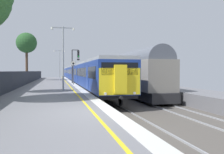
{
  "coord_description": "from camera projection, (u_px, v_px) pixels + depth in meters",
  "views": [
    {
      "loc": [
        -1.79,
        -9.21,
        1.68
      ],
      "look_at": [
        1.85,
        5.52,
        1.28
      ],
      "focal_mm": 36.21,
      "sensor_mm": 36.0,
      "label": 1
    }
  ],
  "objects": [
    {
      "name": "signal_gantry",
      "position": [
        74.0,
        62.0,
        31.16
      ],
      "size": [
        1.1,
        0.24,
        4.64
      ],
      "color": "#47474C",
      "rests_on": "ground"
    },
    {
      "name": "ground",
      "position": [
        159.0,
        122.0,
        10.07
      ],
      "size": [
        17.4,
        110.0,
        1.21
      ],
      "color": "slate"
    },
    {
      "name": "platform_lamp_mid",
      "position": [
        63.0,
        53.0,
        19.23
      ],
      "size": [
        2.0,
        0.2,
        5.46
      ],
      "color": "#93999E",
      "rests_on": "ground"
    },
    {
      "name": "commuter_train_at_platform",
      "position": [
        77.0,
        73.0,
        43.47
      ],
      "size": [
        2.83,
        60.95,
        3.81
      ],
      "color": "navy",
      "rests_on": "ground"
    },
    {
      "name": "speed_limit_sign",
      "position": [
        73.0,
        70.0,
        27.67
      ],
      "size": [
        0.59,
        0.08,
        2.91
      ],
      "color": "#59595B",
      "rests_on": "ground"
    },
    {
      "name": "background_tree_left",
      "position": [
        27.0,
        44.0,
        40.42
      ],
      "size": [
        3.62,
        3.62,
        8.56
      ],
      "color": "#473323",
      "rests_on": "ground"
    },
    {
      "name": "platform_lamp_far",
      "position": [
        60.0,
        63.0,
        39.62
      ],
      "size": [
        2.0,
        0.2,
        5.34
      ],
      "color": "#93999E",
      "rests_on": "ground"
    },
    {
      "name": "freight_train_adjacent_track",
      "position": [
        118.0,
        72.0,
        29.62
      ],
      "size": [
        2.6,
        26.91,
        4.69
      ],
      "color": "#232326",
      "rests_on": "ground"
    }
  ]
}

